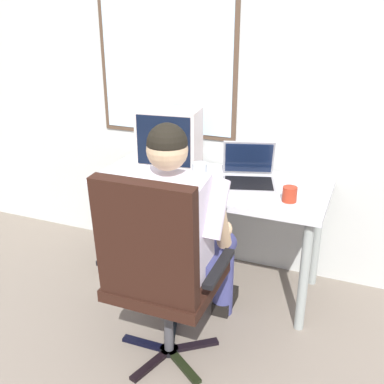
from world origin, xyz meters
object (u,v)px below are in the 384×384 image
object	(u,v)px
desk	(209,193)
office_chair	(157,266)
wine_glass	(200,170)
coffee_mug	(290,194)
person_seated	(179,231)
laptop	(249,172)
crt_monitor	(169,138)

from	to	relation	value
desk	office_chair	size ratio (longest dim) A/B	1.35
office_chair	wine_glass	size ratio (longest dim) A/B	7.21
office_chair	coffee_mug	xyz separation A→B (m)	(0.47, 0.68, 0.17)
desk	wine_glass	xyz separation A→B (m)	(-0.02, -0.12, 0.19)
wine_glass	coffee_mug	xyz separation A→B (m)	(0.53, -0.02, -0.06)
person_seated	office_chair	bearing A→B (deg)	-89.06
laptop	coffee_mug	size ratio (longest dim) A/B	4.84
wine_glass	crt_monitor	bearing A→B (deg)	148.92
crt_monitor	laptop	distance (m)	0.54
wine_glass	office_chair	bearing A→B (deg)	-84.89
person_seated	coffee_mug	bearing A→B (deg)	41.76
office_chair	desk	bearing A→B (deg)	92.89
desk	laptop	xyz separation A→B (m)	(0.22, 0.07, 0.15)
person_seated	wine_glass	distance (m)	0.48
office_chair	wine_glass	world-z (taller)	office_chair
coffee_mug	person_seated	bearing A→B (deg)	-138.24
office_chair	wine_glass	xyz separation A→B (m)	(-0.06, 0.70, 0.23)
wine_glass	desk	bearing A→B (deg)	79.63
office_chair	coffee_mug	size ratio (longest dim) A/B	12.66
laptop	coffee_mug	distance (m)	0.36
person_seated	laptop	bearing A→B (deg)	73.73
crt_monitor	coffee_mug	distance (m)	0.84
office_chair	person_seated	size ratio (longest dim) A/B	0.85
office_chair	crt_monitor	xyz separation A→B (m)	(-0.33, 0.86, 0.36)
office_chair	laptop	xyz separation A→B (m)	(0.18, 0.89, 0.19)
crt_monitor	laptop	size ratio (longest dim) A/B	1.01
desk	laptop	distance (m)	0.28
person_seated	crt_monitor	bearing A→B (deg)	118.28
crt_monitor	wine_glass	xyz separation A→B (m)	(0.26, -0.16, -0.13)
desk	laptop	size ratio (longest dim) A/B	3.52
desk	coffee_mug	xyz separation A→B (m)	(0.51, -0.13, 0.13)
desk	wine_glass	size ratio (longest dim) A/B	9.70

